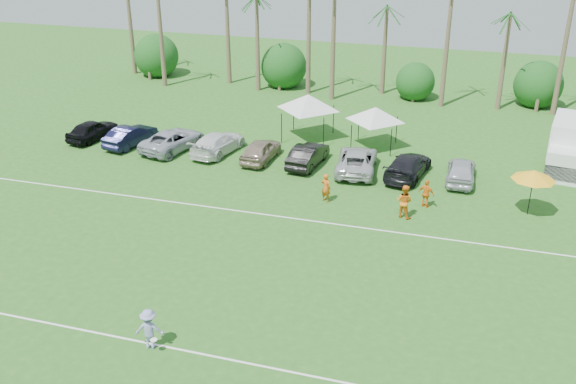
# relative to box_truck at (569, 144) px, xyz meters

# --- Properties ---
(ground) EXTENTS (120.00, 120.00, 0.00)m
(ground) POSITION_rel_box_truck_xyz_m (-17.20, -26.00, -1.64)
(ground) COLOR #275D1C
(ground) RESTS_ON ground
(field_lines) EXTENTS (80.00, 12.10, 0.01)m
(field_lines) POSITION_rel_box_truck_xyz_m (-17.20, -18.00, -1.64)
(field_lines) COLOR white
(field_lines) RESTS_ON ground
(palm_tree_4) EXTENTS (2.40, 2.40, 8.90)m
(palm_tree_4) POSITION_rel_box_truck_xyz_m (-21.20, 12.00, 5.84)
(palm_tree_4) COLOR brown
(palm_tree_4) RESTS_ON ground
(palm_tree_8) EXTENTS (2.40, 2.40, 8.90)m
(palm_tree_8) POSITION_rel_box_truck_xyz_m (-4.20, 12.00, 5.84)
(palm_tree_8) COLOR brown
(palm_tree_8) RESTS_ON ground
(bush_tree_0) EXTENTS (4.00, 4.00, 4.00)m
(bush_tree_0) POSITION_rel_box_truck_xyz_m (-36.20, 13.00, 0.15)
(bush_tree_0) COLOR brown
(bush_tree_0) RESTS_ON ground
(bush_tree_1) EXTENTS (4.00, 4.00, 4.00)m
(bush_tree_1) POSITION_rel_box_truck_xyz_m (-23.20, 13.00, 0.15)
(bush_tree_1) COLOR brown
(bush_tree_1) RESTS_ON ground
(bush_tree_2) EXTENTS (4.00, 4.00, 4.00)m
(bush_tree_2) POSITION_rel_box_truck_xyz_m (-11.20, 13.00, 0.15)
(bush_tree_2) COLOR brown
(bush_tree_2) RESTS_ON ground
(bush_tree_3) EXTENTS (4.00, 4.00, 4.00)m
(bush_tree_3) POSITION_rel_box_truck_xyz_m (-1.20, 13.00, 0.15)
(bush_tree_3) COLOR brown
(bush_tree_3) RESTS_ON ground
(sideline_player_a) EXTENTS (0.73, 0.62, 1.71)m
(sideline_player_a) POSITION_rel_box_truck_xyz_m (-13.73, -9.35, -0.79)
(sideline_player_a) COLOR #D05D17
(sideline_player_a) RESTS_ON ground
(sideline_player_b) EXTENTS (1.11, 0.98, 1.90)m
(sideline_player_b) POSITION_rel_box_truck_xyz_m (-9.18, -10.10, -0.69)
(sideline_player_b) COLOR orange
(sideline_player_b) RESTS_ON ground
(sideline_player_c) EXTENTS (1.05, 0.75, 1.66)m
(sideline_player_c) POSITION_rel_box_truck_xyz_m (-8.14, -8.50, -0.81)
(sideline_player_c) COLOR orange
(sideline_player_c) RESTS_ON ground
(box_truck) EXTENTS (3.15, 6.24, 3.07)m
(box_truck) POSITION_rel_box_truck_xyz_m (0.00, 0.00, 0.00)
(box_truck) COLOR white
(box_truck) RESTS_ON ground
(canopy_tent_left) EXTENTS (4.70, 4.70, 3.80)m
(canopy_tent_left) POSITION_rel_box_truck_xyz_m (-17.48, 0.64, 1.61)
(canopy_tent_left) COLOR black
(canopy_tent_left) RESTS_ON ground
(canopy_tent_right) EXTENTS (4.21, 4.21, 3.41)m
(canopy_tent_right) POSITION_rel_box_truck_xyz_m (-12.56, 0.12, 1.28)
(canopy_tent_right) COLOR black
(canopy_tent_right) RESTS_ON ground
(market_umbrella) EXTENTS (2.39, 2.39, 2.66)m
(market_umbrella) POSITION_rel_box_truck_xyz_m (-2.61, -7.82, 0.74)
(market_umbrella) COLOR black
(market_umbrella) RESTS_ON ground
(frisbee_player) EXTENTS (1.23, 0.88, 1.73)m
(frisbee_player) POSITION_rel_box_truck_xyz_m (-17.18, -24.18, -0.78)
(frisbee_player) COLOR #8A90C4
(frisbee_player) RESTS_ON ground
(parked_car_0) EXTENTS (2.46, 4.46, 1.44)m
(parked_car_0) POSITION_rel_box_truck_xyz_m (-32.31, -4.08, -0.92)
(parked_car_0) COLOR black
(parked_car_0) RESTS_ON ground
(parked_car_1) EXTENTS (2.35, 4.58, 1.44)m
(parked_car_1) POSITION_rel_box_truck_xyz_m (-29.07, -4.39, -0.92)
(parked_car_1) COLOR black
(parked_car_1) RESTS_ON ground
(parked_car_2) EXTENTS (3.49, 5.58, 1.44)m
(parked_car_2) POSITION_rel_box_truck_xyz_m (-25.84, -4.34, -0.92)
(parked_car_2) COLOR #AAADB9
(parked_car_2) RESTS_ON ground
(parked_car_3) EXTENTS (2.86, 5.23, 1.44)m
(parked_car_3) POSITION_rel_box_truck_xyz_m (-22.60, -4.00, -0.92)
(parked_car_3) COLOR white
(parked_car_3) RESTS_ON ground
(parked_car_4) EXTENTS (1.91, 4.30, 1.44)m
(parked_car_4) POSITION_rel_box_truck_xyz_m (-19.37, -4.44, -0.92)
(parked_car_4) COLOR gray
(parked_car_4) RESTS_ON ground
(parked_car_5) EXTENTS (1.98, 4.50, 1.44)m
(parked_car_5) POSITION_rel_box_truck_xyz_m (-16.13, -4.40, -0.92)
(parked_car_5) COLOR black
(parked_car_5) RESTS_ON ground
(parked_car_6) EXTENTS (2.91, 5.40, 1.44)m
(parked_car_6) POSITION_rel_box_truck_xyz_m (-12.90, -4.42, -0.92)
(parked_car_6) COLOR #B8B9BA
(parked_car_6) RESTS_ON ground
(parked_car_7) EXTENTS (2.86, 5.23, 1.44)m
(parked_car_7) POSITION_rel_box_truck_xyz_m (-9.66, -4.38, -0.92)
(parked_car_7) COLOR black
(parked_car_7) RESTS_ON ground
(parked_car_8) EXTENTS (1.70, 4.22, 1.44)m
(parked_car_8) POSITION_rel_box_truck_xyz_m (-6.43, -4.22, -0.92)
(parked_car_8) COLOR #B3B5BD
(parked_car_8) RESTS_ON ground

